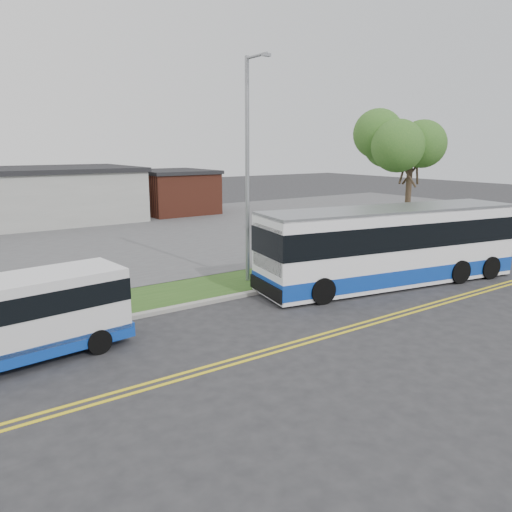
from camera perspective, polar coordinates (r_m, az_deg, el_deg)
ground at (r=18.67m, az=-3.85°, el=-6.30°), size 140.00×140.00×0.00m
lane_line_north at (r=15.69m, az=3.52°, el=-10.01°), size 70.00×0.12×0.01m
lane_line_south at (r=15.47m, az=4.22°, el=-10.35°), size 70.00×0.12×0.01m
curb at (r=19.55m, az=-5.51°, el=-5.22°), size 80.00×0.30×0.15m
verge at (r=21.08m, az=-7.92°, el=-4.03°), size 80.00×3.30×0.10m
parking_lot at (r=33.97m, az=-18.77°, el=1.73°), size 80.00×25.00×0.10m
brick_wing at (r=45.77m, az=-9.41°, el=7.26°), size 6.30×7.30×3.90m
tree_east at (r=29.35m, az=17.36°, el=12.33°), size 5.20×5.20×8.33m
streetlight_near at (r=21.60m, az=-0.89°, el=10.45°), size 0.35×1.53×9.50m
shuttle_bus at (r=15.66m, az=-24.24°, el=-6.13°), size 6.52×2.74×2.43m
transit_bus at (r=22.68m, az=15.08°, el=1.15°), size 12.50×4.86×3.39m
pedestrian at (r=18.18m, az=-21.85°, el=-4.32°), size 0.81×0.74×1.86m
grocery_bag_left at (r=18.11m, az=-22.40°, el=-6.98°), size 0.32×0.32×0.32m
grocery_bag_right at (r=18.70m, az=-20.94°, el=-6.26°), size 0.32×0.32×0.32m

